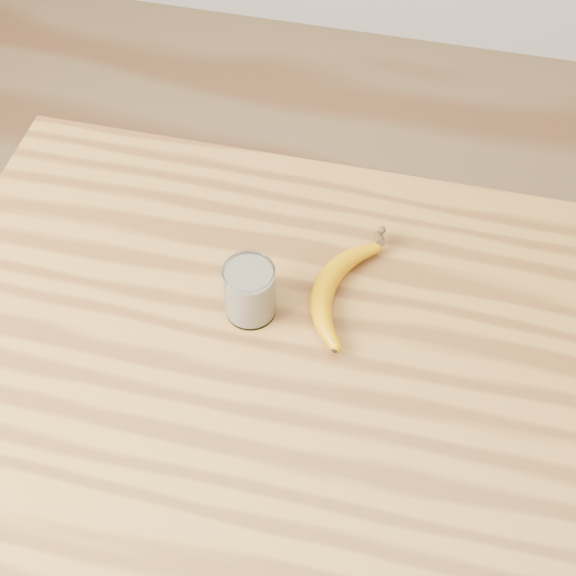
# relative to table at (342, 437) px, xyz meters

# --- Properties ---
(room) EXTENTS (4.04, 4.04, 2.70)m
(room) POSITION_rel_table_xyz_m (0.00, 0.00, 0.58)
(room) COLOR brown
(room) RESTS_ON ground
(table) EXTENTS (1.20, 0.80, 0.90)m
(table) POSITION_rel_table_xyz_m (0.00, 0.00, 0.00)
(table) COLOR #A16E2E
(table) RESTS_ON ground
(smoothie_glass) EXTENTS (0.07, 0.07, 0.09)m
(smoothie_glass) POSITION_rel_table_xyz_m (-0.15, 0.10, 0.17)
(smoothie_glass) COLOR white
(smoothie_glass) RESTS_ON table
(banana) EXTENTS (0.13, 0.28, 0.03)m
(banana) POSITION_rel_table_xyz_m (-0.06, 0.15, 0.15)
(banana) COLOR #C57E00
(banana) RESTS_ON table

